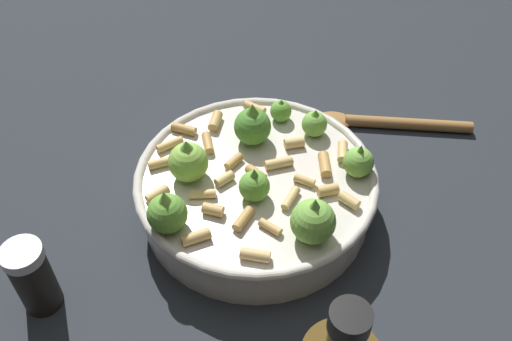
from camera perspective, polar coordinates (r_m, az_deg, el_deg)
name	(u,v)px	position (r m, az deg, el deg)	size (l,w,h in m)	color
ground_plane	(256,208)	(0.69, 0.00, -3.72)	(2.40, 2.40, 0.00)	#23282D
cooking_pan	(256,188)	(0.66, -0.03, -1.71)	(0.28, 0.28, 0.11)	beige
pepper_shaker	(33,277)	(0.62, -21.36, -9.89)	(0.04, 0.04, 0.09)	black
wooden_spoon	(383,123)	(0.81, 12.52, 4.67)	(0.21, 0.09, 0.02)	olive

